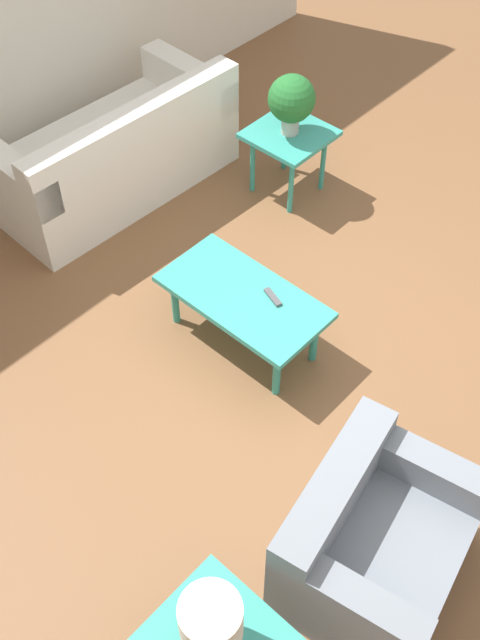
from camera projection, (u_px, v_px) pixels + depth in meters
name	position (u px, v px, depth m)	size (l,w,h in m)	color
ground_plane	(299.00, 360.00, 4.89)	(14.00, 14.00, 0.00)	brown
sofa	(115.00, 154.00, 5.82)	(1.01, 1.95, 0.87)	white
armchair	(372.00, 542.00, 3.75)	(0.92, 1.09, 0.73)	slate
coffee_table	(243.00, 300.00, 4.72)	(1.08, 0.56, 0.43)	teal
side_table_plant	(289.00, 141.00, 5.70)	(0.58, 0.58, 0.54)	teal
potted_plant	(292.00, 100.00, 5.44)	(0.35, 0.35, 0.46)	#B2ADA3
table_lamp	(211.00, 624.00, 3.00)	(0.26, 0.26, 0.41)	#333333
remote_control	(273.00, 297.00, 4.66)	(0.16, 0.09, 0.02)	#4C4C51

